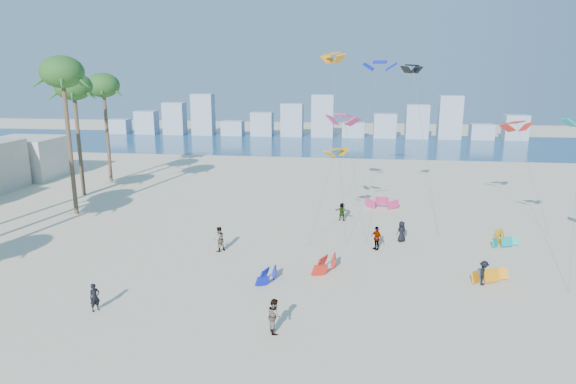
# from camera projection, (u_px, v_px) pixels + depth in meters

# --- Properties ---
(ground) EXTENTS (220.00, 220.00, 0.00)m
(ground) POSITION_uv_depth(u_px,v_px,m) (178.00, 368.00, 22.91)
(ground) COLOR beige
(ground) RESTS_ON ground
(ocean) EXTENTS (220.00, 220.00, 0.00)m
(ocean) POSITION_uv_depth(u_px,v_px,m) (311.00, 144.00, 92.25)
(ocean) COLOR navy
(ocean) RESTS_ON ground
(kitesurfer_near) EXTENTS (0.67, 0.71, 1.63)m
(kitesurfer_near) POSITION_uv_depth(u_px,v_px,m) (95.00, 297.00, 28.14)
(kitesurfer_near) COLOR black
(kitesurfer_near) RESTS_ON ground
(kitesurfer_mid) EXTENTS (0.97, 1.09, 1.85)m
(kitesurfer_mid) POSITION_uv_depth(u_px,v_px,m) (275.00, 316.00, 25.83)
(kitesurfer_mid) COLOR gray
(kitesurfer_mid) RESTS_ON ground
(kitesurfers_far) EXTENTS (28.56, 13.94, 1.90)m
(kitesurfers_far) POSITION_uv_depth(u_px,v_px,m) (365.00, 236.00, 38.33)
(kitesurfers_far) COLOR black
(kitesurfers_far) RESTS_ON ground
(grounded_kites) EXTENTS (19.43, 20.94, 1.03)m
(grounded_kites) POSITION_uv_depth(u_px,v_px,m) (403.00, 240.00, 38.71)
(grounded_kites) COLOR #0B1AC6
(grounded_kites) RESTS_ON ground
(flying_kites) EXTENTS (23.49, 26.96, 15.11)m
(flying_kites) POSITION_uv_depth(u_px,v_px,m) (424.00, 97.00, 42.44)
(flying_kites) COLOR orange
(flying_kites) RESTS_ON ground
(distant_skyline) EXTENTS (85.00, 3.00, 8.40)m
(distant_skyline) POSITION_uv_depth(u_px,v_px,m) (310.00, 121.00, 101.30)
(distant_skyline) COLOR #9EADBF
(distant_skyline) RESTS_ON ground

